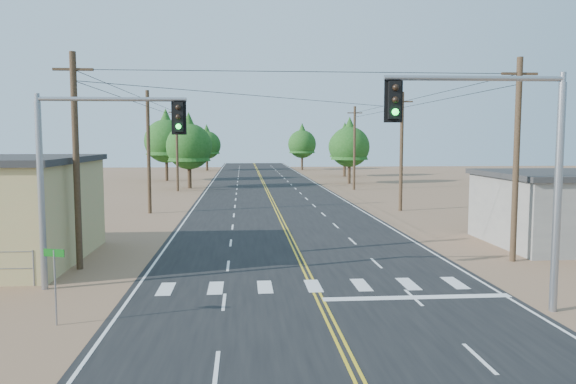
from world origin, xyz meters
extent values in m
plane|color=#936C4F|center=(0.00, 0.00, 0.00)|extent=(220.00, 220.00, 0.00)
cube|color=black|center=(0.00, 30.00, 0.01)|extent=(15.00, 200.00, 0.02)
cylinder|color=gray|center=(-11.50, 9.00, 0.75)|extent=(0.06, 0.06, 1.50)
cylinder|color=#4C3826|center=(-10.50, 12.00, 5.00)|extent=(0.30, 0.30, 10.00)
cube|color=#4C3826|center=(-10.50, 12.00, 9.20)|extent=(1.80, 0.12, 0.12)
cylinder|color=#4C3826|center=(-10.50, 32.00, 5.00)|extent=(0.30, 0.30, 10.00)
cube|color=#4C3826|center=(-10.50, 32.00, 9.20)|extent=(1.80, 0.12, 0.12)
cylinder|color=#4C3826|center=(-10.50, 52.00, 5.00)|extent=(0.30, 0.30, 10.00)
cube|color=#4C3826|center=(-10.50, 52.00, 9.20)|extent=(1.80, 0.12, 0.12)
cylinder|color=#4C3826|center=(10.50, 12.00, 5.00)|extent=(0.30, 0.30, 10.00)
cube|color=#4C3826|center=(10.50, 12.00, 9.20)|extent=(1.80, 0.12, 0.12)
cylinder|color=#4C3826|center=(10.50, 32.00, 5.00)|extent=(0.30, 0.30, 10.00)
cube|color=#4C3826|center=(10.50, 32.00, 9.20)|extent=(1.80, 0.12, 0.12)
cylinder|color=#4C3826|center=(10.50, 52.00, 5.00)|extent=(0.30, 0.30, 10.00)
cube|color=#4C3826|center=(10.50, 52.00, 9.20)|extent=(1.80, 0.12, 0.12)
cylinder|color=gray|center=(-10.89, 8.46, 3.76)|extent=(0.26, 0.26, 7.52)
cylinder|color=gray|center=(-10.89, 8.46, 7.52)|extent=(0.19, 0.19, 0.64)
cylinder|color=gray|center=(-7.99, 8.42, 7.63)|extent=(5.81, 0.24, 0.17)
cube|color=black|center=(-5.40, 8.39, 6.93)|extent=(0.38, 0.33, 1.18)
sphere|color=black|center=(-5.40, 8.20, 7.30)|extent=(0.21, 0.21, 0.21)
sphere|color=black|center=(-5.40, 8.20, 6.93)|extent=(0.21, 0.21, 0.21)
sphere|color=#0CE533|center=(-5.40, 8.20, 6.55)|extent=(0.21, 0.21, 0.21)
cylinder|color=gray|center=(8.00, 4.00, 3.99)|extent=(0.27, 0.27, 7.97)
cylinder|color=gray|center=(8.00, 4.00, 7.97)|extent=(0.20, 0.20, 0.68)
cylinder|color=gray|center=(4.93, 4.07, 8.08)|extent=(6.15, 0.32, 0.18)
cube|color=black|center=(2.19, 4.13, 7.34)|extent=(0.41, 0.35, 1.25)
sphere|color=black|center=(2.20, 3.93, 7.74)|extent=(0.23, 0.23, 0.23)
sphere|color=black|center=(2.20, 3.93, 7.34)|extent=(0.23, 0.23, 0.23)
sphere|color=#0CE533|center=(2.20, 3.93, 6.95)|extent=(0.23, 0.23, 0.23)
cylinder|color=gray|center=(-8.95, 3.86, 1.25)|extent=(0.06, 0.06, 2.49)
cube|color=#0D5B13|center=(-8.95, 3.86, 2.40)|extent=(0.72, 0.26, 0.25)
cylinder|color=#3F2D1E|center=(-9.46, 55.72, 1.70)|extent=(0.50, 0.50, 3.39)
cone|color=#1A4C15|center=(-9.46, 55.72, 6.41)|extent=(5.28, 5.28, 6.04)
sphere|color=#1A4C15|center=(-9.46, 55.72, 5.19)|extent=(5.66, 5.66, 5.66)
cylinder|color=#3F2D1E|center=(-14.00, 68.93, 1.90)|extent=(0.45, 0.45, 3.81)
cone|color=#1A4C15|center=(-14.00, 68.93, 7.19)|extent=(5.92, 5.92, 6.77)
sphere|color=#1A4C15|center=(-14.00, 68.93, 5.82)|extent=(6.34, 6.34, 6.34)
cylinder|color=#3F2D1E|center=(-9.82, 95.98, 1.63)|extent=(0.49, 0.49, 3.26)
cone|color=#1A4C15|center=(-9.82, 95.98, 6.16)|extent=(5.07, 5.07, 5.80)
sphere|color=#1A4C15|center=(-9.82, 95.98, 4.98)|extent=(5.43, 5.43, 5.43)
cylinder|color=#3F2D1E|center=(11.73, 61.55, 1.65)|extent=(0.41, 0.41, 3.30)
cone|color=#1A4C15|center=(11.73, 61.55, 6.23)|extent=(5.13, 5.13, 5.87)
sphere|color=#1A4C15|center=(11.73, 61.55, 5.04)|extent=(5.50, 5.50, 5.50)
cylinder|color=#3F2D1E|center=(13.80, 76.48, 1.60)|extent=(0.46, 0.46, 3.20)
cone|color=#1A4C15|center=(13.80, 76.48, 6.04)|extent=(4.97, 4.97, 5.68)
sphere|color=#1A4C15|center=(13.80, 76.48, 4.89)|extent=(5.33, 5.33, 5.33)
cylinder|color=#3F2D1E|center=(9.00, 97.30, 1.68)|extent=(0.43, 0.43, 3.36)
cone|color=#1A4C15|center=(9.00, 97.30, 6.35)|extent=(5.23, 5.23, 5.98)
sphere|color=#1A4C15|center=(9.00, 97.30, 5.14)|extent=(5.61, 5.61, 5.61)
camera|label=1|loc=(-2.87, -14.48, 6.03)|focal=35.00mm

